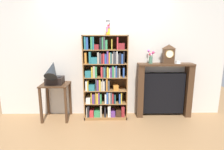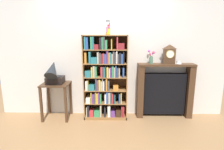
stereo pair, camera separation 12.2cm
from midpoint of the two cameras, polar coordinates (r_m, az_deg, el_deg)
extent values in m
cube|color=#997047|center=(3.92, -1.07, -13.46)|extent=(7.78, 6.40, 0.02)
cube|color=silver|center=(3.86, 0.63, 6.43)|extent=(4.78, 0.08, 2.60)
cube|color=olive|center=(3.76, -7.57, -0.83)|extent=(0.02, 0.35, 1.69)
cube|color=olive|center=(3.73, 5.48, -0.89)|extent=(0.02, 0.35, 1.69)
cube|color=brown|center=(3.89, -0.98, -0.29)|extent=(0.87, 0.01, 1.69)
cube|color=olive|center=(3.63, -1.13, 12.14)|extent=(0.87, 0.35, 0.02)
cube|color=olive|center=(3.99, -1.03, -12.38)|extent=(0.87, 0.35, 0.06)
cube|color=#B2A893|center=(3.94, -6.72, -10.74)|extent=(0.02, 0.28, 0.19)
cube|color=black|center=(3.94, -6.26, -10.46)|extent=(0.04, 0.30, 0.23)
cube|color=#C63338|center=(3.91, -5.35, -11.45)|extent=(0.08, 0.21, 0.12)
cube|color=#388E56|center=(3.92, -3.67, -11.44)|extent=(0.12, 0.24, 0.12)
cube|color=#B2A893|center=(3.89, -2.49, -10.66)|extent=(0.03, 0.24, 0.24)
cube|color=black|center=(3.91, -1.21, -10.86)|extent=(0.03, 0.28, 0.19)
cube|color=white|center=(3.89, -0.15, -10.76)|extent=(0.03, 0.26, 0.22)
cube|color=white|center=(3.91, 0.28, -10.59)|extent=(0.02, 0.29, 0.23)
cube|color=#663884|center=(3.92, 1.19, -11.56)|extent=(0.09, 0.25, 0.10)
cube|color=#382316|center=(3.92, 2.82, -11.29)|extent=(0.10, 0.28, 0.13)
cube|color=#C63338|center=(3.90, 3.89, -10.80)|extent=(0.02, 0.26, 0.21)
cube|color=maroon|center=(3.90, 4.37, -10.79)|extent=(0.04, 0.26, 0.21)
cube|color=olive|center=(3.87, -1.04, -8.22)|extent=(0.83, 0.33, 0.02)
cube|color=white|center=(3.84, -6.33, -7.48)|extent=(0.09, 0.25, 0.11)
cube|color=gold|center=(3.81, -5.37, -6.69)|extent=(0.02, 0.25, 0.22)
cube|color=#663884|center=(3.84, -4.82, -6.82)|extent=(0.03, 0.30, 0.19)
cube|color=#424247|center=(3.83, -4.36, -6.84)|extent=(0.03, 0.28, 0.19)
cube|color=orange|center=(3.83, -3.97, -6.52)|extent=(0.02, 0.31, 0.23)
cube|color=gold|center=(3.79, -3.58, -6.85)|extent=(0.03, 0.23, 0.21)
cube|color=#663884|center=(3.80, -3.08, -6.65)|extent=(0.02, 0.25, 0.23)
cube|color=#388E56|center=(3.80, -2.54, -6.96)|extent=(0.03, 0.25, 0.19)
cube|color=white|center=(3.82, -1.10, -6.84)|extent=(0.03, 0.30, 0.19)
cube|color=#2D519E|center=(3.79, -0.53, -6.67)|extent=(0.03, 0.25, 0.23)
cube|color=#B2A893|center=(3.79, 0.12, -6.72)|extent=(0.04, 0.25, 0.22)
cube|color=#424247|center=(3.81, 0.65, -6.55)|extent=(0.03, 0.30, 0.23)
cube|color=#C63338|center=(3.80, 1.13, -6.87)|extent=(0.02, 0.27, 0.20)
cube|color=black|center=(3.80, 1.52, -7.03)|extent=(0.02, 0.26, 0.18)
cube|color=teal|center=(3.80, 1.83, -7.05)|extent=(0.02, 0.26, 0.18)
cube|color=#2D519E|center=(3.82, 3.23, -6.81)|extent=(0.03, 0.30, 0.20)
cube|color=gold|center=(3.79, 3.73, -6.84)|extent=(0.02, 0.24, 0.21)
cube|color=olive|center=(3.78, -1.06, -4.39)|extent=(0.83, 0.33, 0.02)
cube|color=white|center=(3.77, -6.78, -2.90)|extent=(0.03, 0.30, 0.19)
cube|color=gold|center=(3.75, -6.35, -2.95)|extent=(0.02, 0.26, 0.19)
cube|color=teal|center=(3.73, -5.27, -3.64)|extent=(0.12, 0.22, 0.11)
cube|color=#424247|center=(3.71, -3.88, -2.72)|extent=(0.03, 0.24, 0.23)
cube|color=#663884|center=(3.74, -3.38, -2.78)|extent=(0.03, 0.29, 0.21)
cube|color=gold|center=(3.72, -2.81, -2.81)|extent=(0.04, 0.25, 0.22)
cube|color=#B2A893|center=(3.74, -2.25, -3.01)|extent=(0.03, 0.29, 0.18)
cube|color=#B2A893|center=(3.73, -1.89, -2.62)|extent=(0.02, 0.30, 0.23)
cube|color=white|center=(3.72, -1.54, -3.05)|extent=(0.02, 0.26, 0.19)
cube|color=black|center=(3.72, -1.10, -2.81)|extent=(0.02, 0.26, 0.22)
cube|color=orange|center=(3.73, -0.68, -2.62)|extent=(0.03, 0.29, 0.24)
cube|color=#424247|center=(3.72, -0.08, -2.93)|extent=(0.03, 0.27, 0.20)
cube|color=orange|center=(3.70, 2.12, -3.82)|extent=(0.10, 0.21, 0.10)
cube|color=olive|center=(3.72, -1.08, -0.41)|extent=(0.83, 0.33, 0.02)
cube|color=teal|center=(3.69, -6.32, 0.57)|extent=(0.11, 0.26, 0.12)
cube|color=gold|center=(3.68, -5.13, 1.11)|extent=(0.03, 0.26, 0.20)
cube|color=#B2A893|center=(3.68, -4.52, 1.29)|extent=(0.04, 0.28, 0.22)
cube|color=#388E56|center=(3.68, -3.91, 1.27)|extent=(0.03, 0.29, 0.21)
cube|color=#C63338|center=(3.68, -2.21, 1.22)|extent=(0.03, 0.31, 0.20)
cube|color=#424247|center=(3.65, -1.68, 1.14)|extent=(0.03, 0.24, 0.20)
cube|color=teal|center=(3.66, -1.30, 1.10)|extent=(0.02, 0.26, 0.20)
cube|color=black|center=(3.67, -0.94, 1.31)|extent=(0.02, 0.29, 0.22)
cube|color=gold|center=(3.65, -0.39, 1.09)|extent=(0.04, 0.25, 0.20)
cube|color=white|center=(3.67, 0.17, 0.99)|extent=(0.02, 0.29, 0.18)
cube|color=#663884|center=(3.66, 0.62, 1.08)|extent=(0.03, 0.26, 0.19)
cube|color=#388E56|center=(3.66, 1.23, 1.26)|extent=(0.04, 0.28, 0.21)
cube|color=#B2A893|center=(3.67, 1.75, 1.11)|extent=(0.02, 0.29, 0.19)
cube|color=#2D519E|center=(3.64, 2.17, 1.26)|extent=(0.02, 0.23, 0.22)
cube|color=#424247|center=(3.68, 2.66, 1.02)|extent=(0.03, 0.30, 0.18)
cube|color=#B2A893|center=(3.66, 3.18, 0.93)|extent=(0.02, 0.25, 0.18)
cube|color=#2D519E|center=(3.69, 4.41, 1.08)|extent=(0.03, 0.31, 0.19)
cube|color=olive|center=(3.67, -1.09, 3.70)|extent=(0.83, 0.33, 0.02)
cube|color=orange|center=(3.64, -7.04, 5.35)|extent=(0.04, 0.23, 0.21)
cube|color=teal|center=(3.65, -5.73, 5.53)|extent=(0.04, 0.29, 0.23)
cube|color=teal|center=(3.62, -4.53, 4.65)|extent=(0.11, 0.23, 0.12)
cube|color=#B2A893|center=(3.62, -3.27, 5.45)|extent=(0.03, 0.26, 0.22)
cube|color=#424247|center=(3.63, -2.62, 5.34)|extent=(0.04, 0.28, 0.20)
cube|color=maroon|center=(3.61, -2.15, 5.16)|extent=(0.02, 0.24, 0.18)
cube|color=#C63338|center=(3.63, -1.62, 5.30)|extent=(0.03, 0.29, 0.19)
cube|color=#2D519E|center=(3.63, -1.02, 5.21)|extent=(0.04, 0.29, 0.18)
cube|color=#663884|center=(3.63, -0.41, 5.64)|extent=(0.03, 0.29, 0.24)
cube|color=orange|center=(3.63, 0.13, 5.42)|extent=(0.03, 0.29, 0.21)
cube|color=teal|center=(3.62, 0.57, 5.43)|extent=(0.02, 0.27, 0.21)
cube|color=#B2A893|center=(3.64, 1.04, 5.27)|extent=(0.02, 0.30, 0.19)
cube|color=#424247|center=(3.62, 1.49, 5.59)|extent=(0.03, 0.28, 0.23)
cube|color=#424247|center=(3.62, 2.02, 5.50)|extent=(0.03, 0.27, 0.22)
cube|color=white|center=(3.62, 2.45, 5.62)|extent=(0.02, 0.28, 0.24)
cube|color=#424247|center=(3.63, 2.83, 5.21)|extent=(0.02, 0.30, 0.18)
cube|color=black|center=(3.63, 3.38, 5.37)|extent=(0.03, 0.29, 0.21)
cube|color=#2D519E|center=(3.64, 4.00, 5.23)|extent=(0.03, 0.30, 0.19)
cube|color=black|center=(3.61, 4.53, 5.52)|extent=(0.02, 0.25, 0.23)
cube|color=olive|center=(3.64, -1.11, 7.90)|extent=(0.83, 0.33, 0.02)
cube|color=teal|center=(3.64, -7.16, 9.80)|extent=(0.03, 0.28, 0.23)
cube|color=#2D519E|center=(3.62, -6.57, 9.74)|extent=(0.04, 0.25, 0.23)
cube|color=#388E56|center=(3.61, -5.29, 9.85)|extent=(0.03, 0.25, 0.24)
cube|color=teal|center=(3.62, -4.71, 9.89)|extent=(0.03, 0.28, 0.24)
cube|color=maroon|center=(3.58, -3.78, 8.72)|extent=(0.08, 0.21, 0.10)
cube|color=black|center=(3.62, -2.51, 9.76)|extent=(0.04, 0.30, 0.22)
cube|color=#388E56|center=(3.60, -1.94, 9.82)|extent=(0.02, 0.27, 0.23)
cube|color=#424247|center=(3.59, -1.43, 9.89)|extent=(0.03, 0.25, 0.24)
cube|color=#388E56|center=(3.59, -0.78, 9.42)|extent=(0.04, 0.25, 0.18)
cube|color=gold|center=(3.58, 0.88, 9.52)|extent=(0.02, 0.24, 0.19)
cube|color=#C63338|center=(3.61, 2.61, 9.84)|extent=(0.02, 0.31, 0.23)
cube|color=maroon|center=(3.59, 3.82, 8.90)|extent=(0.12, 0.25, 0.12)
cylinder|color=orange|center=(3.65, -0.26, 13.10)|extent=(0.07, 0.07, 0.10)
cylinder|color=yellow|center=(3.65, -0.25, 13.39)|extent=(0.07, 0.07, 0.10)
cylinder|color=black|center=(3.65, -0.26, 13.68)|extent=(0.07, 0.07, 0.10)
cylinder|color=pink|center=(3.65, -0.29, 13.97)|extent=(0.07, 0.07, 0.10)
cylinder|color=pink|center=(3.65, -0.25, 14.26)|extent=(0.07, 0.07, 0.10)
cylinder|color=red|center=(3.65, -0.28, 14.55)|extent=(0.07, 0.07, 0.10)
cylinder|color=black|center=(3.66, -0.27, 14.84)|extent=(0.07, 0.07, 0.10)
cylinder|color=black|center=(3.66, -0.29, 15.13)|extent=(0.07, 0.07, 0.10)
cylinder|color=white|center=(3.66, -0.31, 15.42)|extent=(0.07, 0.07, 0.10)
cylinder|color=black|center=(3.66, -0.31, 15.71)|extent=(0.07, 0.07, 0.10)
cube|color=#472D1C|center=(3.86, -16.21, -2.67)|extent=(0.55, 0.48, 0.02)
cube|color=#472D1C|center=(3.87, -20.24, -8.69)|extent=(0.04, 0.04, 0.72)
cube|color=#472D1C|center=(3.72, -13.22, -9.06)|extent=(0.04, 0.04, 0.72)
cube|color=#472D1C|center=(4.23, -18.24, -6.75)|extent=(0.04, 0.04, 0.72)
cube|color=#472D1C|center=(4.10, -11.82, -7.00)|extent=(0.04, 0.04, 0.72)
cube|color=black|center=(3.84, -16.29, -1.51)|extent=(0.32, 0.30, 0.14)
cylinder|color=black|center=(3.83, -16.35, -0.41)|extent=(0.25, 0.25, 0.01)
cylinder|color=#1E2328|center=(3.78, -16.57, -0.20)|extent=(0.03, 0.03, 0.06)
cone|color=#1E2328|center=(3.68, -17.08, 1.83)|extent=(0.24, 0.42, 0.41)
cube|color=#472D1C|center=(3.87, 17.36, 3.07)|extent=(1.13, 0.26, 0.04)
cube|color=#472D1C|center=(3.89, 9.63, -5.07)|extent=(0.12, 0.23, 1.09)
cube|color=#472D1C|center=(4.16, 23.58, -4.79)|extent=(0.12, 0.23, 1.09)
cube|color=black|center=(4.05, 16.65, -5.54)|extent=(0.85, 0.13, 0.87)
cube|color=#472D1C|center=(3.86, 18.13, 5.49)|extent=(0.22, 0.13, 0.29)
pyramid|color=#472D1C|center=(3.85, 18.32, 8.30)|extent=(0.22, 0.13, 0.09)
cylinder|color=silver|center=(3.79, 18.48, 6.16)|extent=(0.15, 0.01, 0.15)
torus|color=#B79347|center=(3.79, 18.49, 6.16)|extent=(0.16, 0.01, 0.16)
cylinder|color=#4C7A60|center=(3.78, 12.89, 4.49)|extent=(0.07, 0.07, 0.14)
cylinder|color=#4C753D|center=(3.78, 12.83, 4.99)|extent=(0.04, 0.01, 0.18)
sphere|color=red|center=(3.76, 12.65, 6.32)|extent=(0.04, 0.04, 0.04)
cylinder|color=#4C753D|center=(3.80, 12.54, 5.48)|extent=(0.03, 0.06, 0.24)
sphere|color=#B24CB7|center=(3.82, 12.30, 7.28)|extent=(0.05, 0.05, 0.05)
cylinder|color=#4C753D|center=(3.77, 13.00, 5.05)|extent=(0.04, 0.04, 0.19)
sphere|color=#B24CB7|center=(3.75, 13.38, 6.43)|extent=(0.03, 0.03, 0.03)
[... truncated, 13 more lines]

